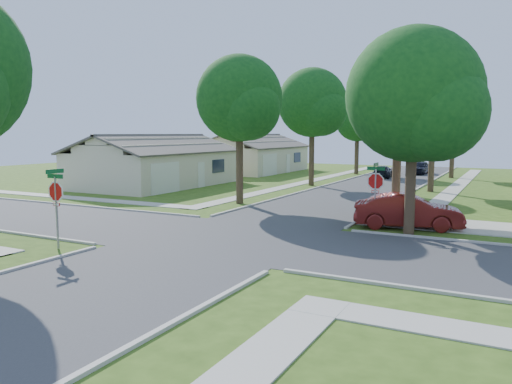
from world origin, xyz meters
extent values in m
plane|color=#304A14|center=(0.00, 0.00, 0.00)|extent=(100.00, 100.00, 0.00)
cube|color=#333335|center=(0.00, 0.00, 0.00)|extent=(7.00, 100.00, 0.02)
cube|color=#9E9B91|center=(6.10, 26.00, 0.02)|extent=(1.20, 40.00, 0.04)
cube|color=#9E9B91|center=(-6.10, 26.00, 0.02)|extent=(1.20, 40.00, 0.04)
cube|color=#9E9B91|center=(7.90, 7.10, 0.03)|extent=(8.80, 3.60, 0.05)
cube|color=gray|center=(-4.70, -4.70, 1.35)|extent=(0.06, 0.06, 2.70)
cylinder|color=white|center=(-4.70, -4.70, 2.15)|extent=(1.05, 0.02, 1.05)
cylinder|color=#B70E0C|center=(-4.70, -4.70, 2.15)|extent=(0.90, 0.03, 0.90)
cube|color=#B70E0C|center=(-4.70, -4.70, 1.68)|extent=(0.34, 0.03, 0.12)
cube|color=white|center=(-4.70, -4.70, 1.68)|extent=(0.30, 0.03, 0.08)
cube|color=#0C5426|center=(-4.70, -4.70, 2.72)|extent=(0.80, 0.02, 0.16)
cube|color=#0C5426|center=(-4.70, -4.70, 2.90)|extent=(0.02, 0.80, 0.16)
cube|color=gray|center=(4.70, 4.70, 1.35)|extent=(0.06, 0.06, 2.70)
cylinder|color=white|center=(4.70, 4.70, 2.15)|extent=(1.05, 0.02, 1.05)
cylinder|color=#B70E0C|center=(4.70, 4.70, 2.15)|extent=(0.90, 0.03, 0.90)
cube|color=#B70E0C|center=(4.70, 4.70, 1.68)|extent=(0.34, 0.03, 0.12)
cube|color=white|center=(4.70, 4.70, 1.68)|extent=(0.30, 0.03, 0.08)
cube|color=#0C5426|center=(4.70, 4.70, 2.72)|extent=(0.80, 0.02, 0.16)
cube|color=#0C5426|center=(4.70, 4.70, 2.90)|extent=(0.02, 0.80, 0.16)
cylinder|color=#38281C|center=(4.70, 9.00, 1.98)|extent=(0.44, 0.44, 3.95)
sphere|color=#104114|center=(4.70, 9.00, 5.88)|extent=(4.80, 4.80, 4.80)
sphere|color=#104114|center=(5.54, 8.52, 5.28)|extent=(3.46, 3.46, 3.46)
sphere|color=#104114|center=(3.98, 9.60, 5.40)|extent=(3.26, 3.26, 3.26)
cylinder|color=#38281C|center=(4.70, 21.00, 2.15)|extent=(0.44, 0.44, 4.30)
sphere|color=#104114|center=(4.70, 21.00, 6.51)|extent=(5.40, 5.40, 5.40)
sphere|color=#104114|center=(5.65, 20.46, 5.84)|extent=(3.89, 3.89, 3.89)
sphere|color=#104114|center=(3.89, 21.68, 5.97)|extent=(3.67, 3.67, 3.67)
cylinder|color=#38281C|center=(4.70, 34.00, 2.10)|extent=(0.44, 0.44, 4.20)
sphere|color=#104114|center=(4.70, 34.00, 6.22)|extent=(5.00, 5.00, 5.00)
sphere|color=#104114|center=(5.58, 33.50, 5.60)|extent=(3.60, 3.60, 3.60)
sphere|color=#104114|center=(3.95, 34.62, 5.72)|extent=(3.40, 3.40, 3.40)
cylinder|color=#38281C|center=(-4.70, 9.00, 2.12)|extent=(0.44, 0.44, 4.25)
sphere|color=#104114|center=(-4.70, 9.00, 6.37)|extent=(5.20, 5.20, 5.20)
sphere|color=#104114|center=(-3.79, 8.48, 5.72)|extent=(3.74, 3.74, 3.74)
sphere|color=#104114|center=(-5.48, 9.65, 5.85)|extent=(3.54, 3.54, 3.54)
cylinder|color=#38281C|center=(-4.70, 21.00, 2.22)|extent=(0.44, 0.44, 4.44)
sphere|color=#104114|center=(-4.70, 21.00, 6.76)|extent=(5.60, 5.60, 5.60)
sphere|color=#104114|center=(-3.72, 20.44, 6.06)|extent=(4.03, 4.03, 4.03)
sphere|color=#104114|center=(-5.54, 21.70, 6.20)|extent=(3.81, 3.81, 3.81)
cylinder|color=#38281C|center=(-4.70, 34.00, 1.95)|extent=(0.44, 0.44, 3.90)
sphere|color=#104114|center=(-4.70, 34.00, 5.74)|extent=(4.60, 4.60, 4.60)
sphere|color=#104114|center=(-3.90, 33.54, 5.16)|extent=(3.31, 3.31, 3.31)
sphere|color=#104114|center=(-5.39, 34.58, 5.28)|extent=(3.13, 3.13, 3.13)
cylinder|color=#38281C|center=(6.30, 4.20, 1.77)|extent=(0.44, 0.44, 3.54)
sphere|color=#104114|center=(6.30, 4.20, 5.86)|extent=(5.60, 5.60, 5.60)
sphere|color=#104114|center=(7.28, 3.64, 5.16)|extent=(4.03, 4.03, 4.03)
sphere|color=#104114|center=(5.46, 4.90, 5.30)|extent=(3.81, 3.81, 3.81)
cube|color=beige|center=(-16.00, 15.00, 1.40)|extent=(8.00, 13.00, 2.80)
cube|color=#423D39|center=(-14.00, 15.00, 3.45)|extent=(4.42, 13.60, 1.56)
cube|color=#423D39|center=(-18.00, 15.00, 3.45)|extent=(4.42, 13.60, 1.56)
cube|color=silver|center=(-11.97, 11.10, 1.10)|extent=(0.06, 3.20, 2.20)
cube|color=silver|center=(-11.97, 15.65, 1.00)|extent=(0.06, 0.90, 2.00)
cube|color=#1E2633|center=(-11.97, 18.25, 1.55)|extent=(0.06, 1.80, 1.10)
cube|color=beige|center=(-16.00, 32.00, 1.40)|extent=(8.00, 13.00, 2.80)
cube|color=#423D39|center=(-14.00, 32.00, 3.45)|extent=(4.42, 13.60, 1.56)
cube|color=#423D39|center=(-18.00, 32.00, 3.45)|extent=(4.42, 13.60, 1.56)
cube|color=silver|center=(-11.97, 28.10, 1.10)|extent=(0.06, 3.20, 2.20)
cube|color=silver|center=(-11.97, 32.65, 1.00)|extent=(0.06, 0.90, 2.00)
cube|color=#1E2633|center=(-11.97, 35.25, 1.55)|extent=(0.06, 1.80, 1.10)
imported|color=#5F1513|center=(6.00, 5.50, 0.78)|extent=(5.01, 2.73, 1.56)
imported|color=black|center=(1.20, 37.00, 0.70)|extent=(1.94, 4.23, 1.41)
imported|color=black|center=(-1.20, 31.00, 0.58)|extent=(2.07, 4.16, 1.16)
camera|label=1|loc=(10.21, -17.37, 4.28)|focal=35.00mm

